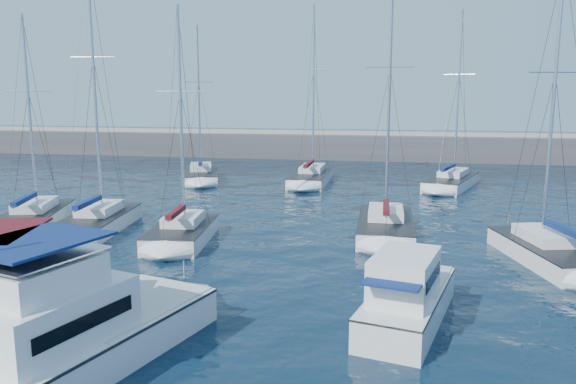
% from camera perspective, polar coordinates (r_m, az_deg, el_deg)
% --- Properties ---
extents(ground, '(220.00, 220.00, 0.00)m').
position_cam_1_polar(ground, '(23.08, -10.99, -11.19)').
color(ground, black).
rests_on(ground, ground).
extents(breakwater, '(160.00, 6.00, 4.45)m').
position_cam_1_polar(breakwater, '(72.76, 4.17, 4.33)').
color(breakwater, '#424244').
rests_on(breakwater, ground).
extents(motor_yacht_port_inner, '(5.95, 9.91, 4.69)m').
position_cam_1_polar(motor_yacht_port_inner, '(20.50, -26.78, -11.50)').
color(motor_yacht_port_inner, silver).
rests_on(motor_yacht_port_inner, ground).
extents(motor_yacht_stbd_inner, '(6.17, 10.13, 4.69)m').
position_cam_1_polar(motor_yacht_stbd_inner, '(18.58, -21.38, -13.33)').
color(motor_yacht_stbd_inner, silver).
rests_on(motor_yacht_stbd_inner, ground).
extents(motor_yacht_stbd_outer, '(3.88, 7.20, 3.20)m').
position_cam_1_polar(motor_yacht_stbd_outer, '(21.01, 11.98, -10.63)').
color(motor_yacht_stbd_outer, silver).
rests_on(motor_yacht_stbd_outer, ground).
extents(sailboat_mid_a, '(5.18, 8.45, 13.35)m').
position_cam_1_polar(sailboat_mid_a, '(38.89, -24.42, -2.39)').
color(sailboat_mid_a, silver).
rests_on(sailboat_mid_a, ground).
extents(sailboat_mid_b, '(3.96, 7.93, 16.67)m').
position_cam_1_polar(sailboat_mid_b, '(36.29, -18.76, -2.79)').
color(sailboat_mid_b, silver).
rests_on(sailboat_mid_b, ground).
extents(sailboat_mid_c, '(3.65, 6.70, 13.32)m').
position_cam_1_polar(sailboat_mid_c, '(32.12, -10.72, -4.10)').
color(sailboat_mid_c, silver).
rests_on(sailboat_mid_c, ground).
extents(sailboat_mid_d, '(3.30, 8.05, 15.63)m').
position_cam_1_polar(sailboat_mid_d, '(33.69, 9.86, -3.40)').
color(sailboat_mid_d, silver).
rests_on(sailboat_mid_d, ground).
extents(sailboat_mid_e, '(4.90, 8.07, 14.82)m').
position_cam_1_polar(sailboat_mid_e, '(30.75, 24.97, -5.52)').
color(sailboat_mid_e, silver).
rests_on(sailboat_mid_e, ground).
extents(sailboat_back_a, '(5.59, 8.95, 14.86)m').
position_cam_1_polar(sailboat_back_a, '(54.31, -8.83, 1.72)').
color(sailboat_back_a, silver).
rests_on(sailboat_back_a, ground).
extents(sailboat_back_b, '(3.18, 9.67, 16.62)m').
position_cam_1_polar(sailboat_back_b, '(52.66, 2.40, 1.58)').
color(sailboat_back_b, silver).
rests_on(sailboat_back_b, ground).
extents(sailboat_back_c, '(5.78, 9.51, 15.81)m').
position_cam_1_polar(sailboat_back_c, '(51.91, 16.28, 1.05)').
color(sailboat_back_c, silver).
rests_on(sailboat_back_c, ground).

